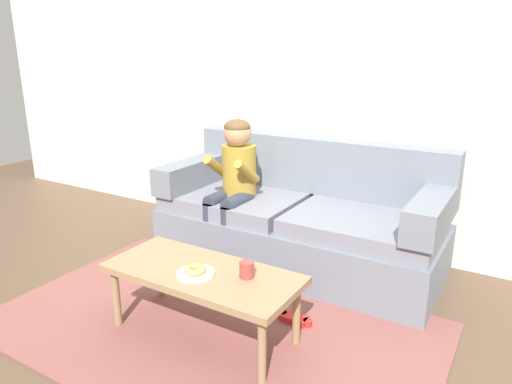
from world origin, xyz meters
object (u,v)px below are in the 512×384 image
couch (300,221)px  toy_controller (295,320)px  person_child (234,177)px  mug (247,270)px  donut (195,269)px  coffee_table (202,277)px

couch → toy_controller: bearing=-65.9°
person_child → mug: bearing=-53.0°
couch → donut: 1.25m
couch → donut: couch is taller
donut → toy_controller: bearing=48.0°
mug → toy_controller: bearing=66.2°
coffee_table → person_child: person_child is taller
mug → coffee_table: bearing=-166.9°
coffee_table → person_child: bearing=113.9°
person_child → coffee_table: bearing=-66.1°
couch → donut: size_ratio=17.60×
mug → toy_controller: mug is taller
couch → mug: bearing=-79.0°
person_child → donut: (0.43, -1.04, -0.22)m
coffee_table → toy_controller: bearing=43.6°
coffee_table → couch: bearing=88.1°
donut → toy_controller: size_ratio=0.53×
person_child → donut: 1.15m
coffee_table → donut: donut is taller
donut → mug: bearing=25.3°
person_child → toy_controller: person_child is taller
mug → toy_controller: size_ratio=0.40×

